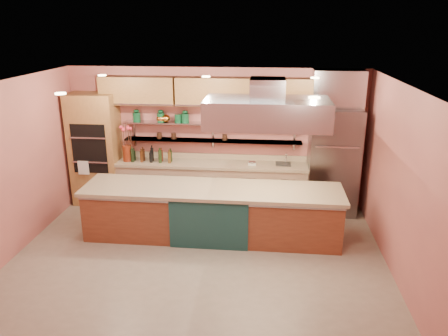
# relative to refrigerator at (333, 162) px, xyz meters

# --- Properties ---
(floor) EXTENTS (6.00, 5.00, 0.02)m
(floor) POSITION_rel_refrigerator_xyz_m (-2.35, -2.14, -1.06)
(floor) COLOR gray
(floor) RESTS_ON ground
(ceiling) EXTENTS (6.00, 5.00, 0.02)m
(ceiling) POSITION_rel_refrigerator_xyz_m (-2.35, -2.14, 1.75)
(ceiling) COLOR black
(ceiling) RESTS_ON wall_back
(wall_back) EXTENTS (6.00, 0.04, 2.80)m
(wall_back) POSITION_rel_refrigerator_xyz_m (-2.35, 0.36, 0.35)
(wall_back) COLOR #B35E54
(wall_back) RESTS_ON floor
(wall_front) EXTENTS (6.00, 0.04, 2.80)m
(wall_front) POSITION_rel_refrigerator_xyz_m (-2.35, -4.64, 0.35)
(wall_front) COLOR #B35E54
(wall_front) RESTS_ON floor
(wall_left) EXTENTS (0.04, 5.00, 2.80)m
(wall_left) POSITION_rel_refrigerator_xyz_m (-5.35, -2.14, 0.35)
(wall_left) COLOR #B35E54
(wall_left) RESTS_ON floor
(wall_right) EXTENTS (0.04, 5.00, 2.80)m
(wall_right) POSITION_rel_refrigerator_xyz_m (0.65, -2.14, 0.35)
(wall_right) COLOR #B35E54
(wall_right) RESTS_ON floor
(oven_stack) EXTENTS (0.95, 0.64, 2.30)m
(oven_stack) POSITION_rel_refrigerator_xyz_m (-4.80, 0.04, 0.10)
(oven_stack) COLOR #996837
(oven_stack) RESTS_ON floor
(refrigerator) EXTENTS (0.95, 0.72, 2.10)m
(refrigerator) POSITION_rel_refrigerator_xyz_m (0.00, 0.00, 0.00)
(refrigerator) COLOR slate
(refrigerator) RESTS_ON floor
(back_counter) EXTENTS (3.84, 0.64, 0.93)m
(back_counter) POSITION_rel_refrigerator_xyz_m (-2.40, 0.06, -0.58)
(back_counter) COLOR #9E785E
(back_counter) RESTS_ON floor
(wall_shelf_lower) EXTENTS (3.60, 0.26, 0.03)m
(wall_shelf_lower) POSITION_rel_refrigerator_xyz_m (-2.40, 0.23, 0.30)
(wall_shelf_lower) COLOR #A8A9AF
(wall_shelf_lower) RESTS_ON wall_back
(wall_shelf_upper) EXTENTS (3.60, 0.26, 0.03)m
(wall_shelf_upper) POSITION_rel_refrigerator_xyz_m (-2.40, 0.23, 0.65)
(wall_shelf_upper) COLOR #A8A9AF
(wall_shelf_upper) RESTS_ON wall_back
(upper_cabinets) EXTENTS (4.60, 0.36, 0.55)m
(upper_cabinets) POSITION_rel_refrigerator_xyz_m (-2.35, 0.18, 1.30)
(upper_cabinets) COLOR #996837
(upper_cabinets) RESTS_ON wall_back
(range_hood) EXTENTS (2.00, 1.00, 0.45)m
(range_hood) POSITION_rel_refrigerator_xyz_m (-1.32, -1.31, 1.20)
(range_hood) COLOR #A8A9AF
(range_hood) RESTS_ON ceiling
(ceiling_downlights) EXTENTS (4.00, 2.80, 0.02)m
(ceiling_downlights) POSITION_rel_refrigerator_xyz_m (-2.35, -1.94, 1.72)
(ceiling_downlights) COLOR #FFE5A5
(ceiling_downlights) RESTS_ON ceiling
(island) EXTENTS (4.41, 0.99, 0.92)m
(island) POSITION_rel_refrigerator_xyz_m (-2.22, -1.31, -0.59)
(island) COLOR brown
(island) RESTS_ON floor
(flower_vase) EXTENTS (0.21, 0.21, 0.33)m
(flower_vase) POSITION_rel_refrigerator_xyz_m (-4.13, 0.01, 0.05)
(flower_vase) COLOR maroon
(flower_vase) RESTS_ON back_counter
(oil_bottle_cluster) EXTENTS (0.89, 0.26, 0.28)m
(oil_bottle_cluster) POSITION_rel_refrigerator_xyz_m (-3.63, 0.01, 0.02)
(oil_bottle_cluster) COLOR black
(oil_bottle_cluster) RESTS_ON back_counter
(kitchen_scale) EXTENTS (0.18, 0.15, 0.08)m
(kitchen_scale) POSITION_rel_refrigerator_xyz_m (-1.58, 0.01, -0.08)
(kitchen_scale) COLOR silver
(kitchen_scale) RESTS_ON back_counter
(bar_faucet) EXTENTS (0.04, 0.04, 0.24)m
(bar_faucet) POSITION_rel_refrigerator_xyz_m (-0.91, 0.11, 0.00)
(bar_faucet) COLOR white
(bar_faucet) RESTS_ON back_counter
(copper_kettle) EXTENTS (0.25, 0.25, 0.15)m
(copper_kettle) POSITION_rel_refrigerator_xyz_m (-3.35, 0.23, 0.74)
(copper_kettle) COLOR orange
(copper_kettle) RESTS_ON wall_shelf_upper
(green_canister) EXTENTS (0.17, 0.17, 0.16)m
(green_canister) POSITION_rel_refrigerator_xyz_m (-3.10, 0.23, 0.75)
(green_canister) COLOR #0D4123
(green_canister) RESTS_ON wall_shelf_upper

